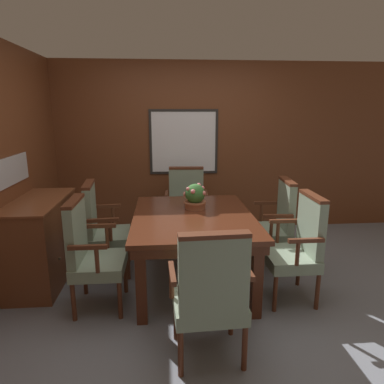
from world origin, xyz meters
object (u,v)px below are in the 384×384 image
at_px(dining_table, 193,224).
at_px(potted_plant, 195,197).
at_px(chair_head_far, 186,203).
at_px(sideboard_cabinet, 42,241).
at_px(chair_right_near, 298,244).
at_px(chair_left_far, 101,225).
at_px(chair_head_near, 211,293).
at_px(chair_left_near, 90,251).
at_px(chair_right_far, 276,221).

distance_m(dining_table, potted_plant, 0.32).
bearing_deg(chair_head_far, sideboard_cabinet, -145.07).
bearing_deg(dining_table, potted_plant, 80.34).
bearing_deg(chair_right_near, dining_table, -110.94).
distance_m(chair_left_far, sideboard_cabinet, 0.62).
height_order(chair_head_far, chair_head_near, same).
bearing_deg(sideboard_cabinet, chair_right_near, -12.33).
relative_size(chair_left_far, chair_left_near, 1.00).
bearing_deg(chair_head_far, chair_right_near, -54.42).
height_order(chair_right_near, potted_plant, chair_right_near).
relative_size(chair_left_near, chair_head_near, 1.00).
distance_m(chair_left_far, chair_right_near, 2.06).
bearing_deg(chair_right_near, chair_head_near, -49.73).
distance_m(dining_table, sideboard_cabinet, 1.60).
bearing_deg(chair_left_near, dining_table, -69.29).
height_order(chair_left_near, chair_right_near, same).
bearing_deg(chair_right_near, sideboard_cabinet, -102.44).
bearing_deg(chair_right_near, chair_head_far, -147.97).
relative_size(chair_left_near, chair_right_far, 1.00).
relative_size(chair_left_far, sideboard_cabinet, 0.92).
bearing_deg(chair_right_near, chair_left_near, -90.20).
xyz_separation_m(dining_table, chair_right_near, (0.96, -0.37, -0.11)).
relative_size(chair_right_far, potted_plant, 3.81).
height_order(chair_head_far, chair_right_near, same).
distance_m(chair_left_near, chair_head_near, 1.27).
bearing_deg(potted_plant, chair_right_far, 5.48).
height_order(chair_head_far, potted_plant, chair_head_far).
relative_size(chair_left_far, potted_plant, 3.81).
relative_size(dining_table, chair_head_near, 1.49).
bearing_deg(chair_head_far, chair_head_near, -86.18).
xyz_separation_m(chair_head_far, chair_head_near, (0.02, -2.32, 0.00)).
bearing_deg(chair_head_far, chair_left_far, -136.56).
distance_m(chair_left_near, chair_right_near, 1.93).
distance_m(chair_left_far, chair_head_near, 1.80).
height_order(chair_head_near, sideboard_cabinet, chair_head_near).
bearing_deg(chair_head_near, dining_table, -91.46).
distance_m(chair_right_far, sideboard_cabinet, 2.55).
bearing_deg(chair_right_far, potted_plant, -80.26).
xyz_separation_m(chair_right_near, potted_plant, (-0.92, 0.59, 0.33)).
relative_size(chair_right_far, chair_right_near, 1.00).
height_order(chair_right_far, sideboard_cabinet, chair_right_far).
bearing_deg(sideboard_cabinet, dining_table, -6.82).
bearing_deg(potted_plant, chair_right_near, -32.71).
xyz_separation_m(chair_left_near, chair_right_near, (1.93, -0.00, 0.00)).
xyz_separation_m(chair_left_far, chair_head_far, (0.99, 0.83, 0.00)).
distance_m(chair_left_near, potted_plant, 1.21).
relative_size(dining_table, chair_head_far, 1.49).
bearing_deg(dining_table, sideboard_cabinet, 173.18).
height_order(dining_table, potted_plant, potted_plant).
bearing_deg(chair_left_far, chair_right_near, -114.73).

